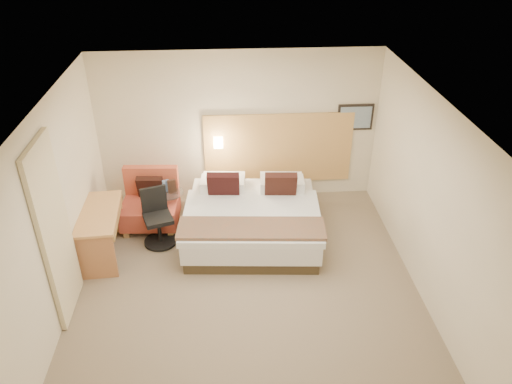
{
  "coord_description": "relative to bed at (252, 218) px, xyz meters",
  "views": [
    {
      "loc": [
        -0.24,
        -5.42,
        4.78
      ],
      "look_at": [
        0.18,
        0.72,
        1.12
      ],
      "focal_mm": 35.0,
      "sensor_mm": 36.0,
      "label": 1
    }
  ],
  "objects": [
    {
      "name": "wall_back",
      "position": [
        -0.15,
        1.29,
        1.02
      ],
      "size": [
        4.8,
        0.02,
        2.7
      ],
      "primitive_type": "cube",
      "color": "beige",
      "rests_on": "floor"
    },
    {
      "name": "curtain",
      "position": [
        -2.51,
        -1.47,
        0.89
      ],
      "size": [
        0.06,
        0.9,
        2.42
      ],
      "primitive_type": "cube",
      "color": "beige",
      "rests_on": "wall_left"
    },
    {
      "name": "wall_right",
      "position": [
        2.26,
        -1.22,
        1.02
      ],
      "size": [
        0.02,
        5.0,
        2.7
      ],
      "primitive_type": "cube",
      "color": "beige",
      "rests_on": "floor"
    },
    {
      "name": "side_table",
      "position": [
        -1.36,
        0.51,
        -0.02
      ],
      "size": [
        0.63,
        0.63,
        0.57
      ],
      "color": "silver",
      "rests_on": "floor"
    },
    {
      "name": "floor",
      "position": [
        -0.15,
        -1.22,
        -0.34
      ],
      "size": [
        4.8,
        5.0,
        0.02
      ],
      "primitive_type": "cube",
      "color": "#776650",
      "rests_on": "ground"
    },
    {
      "name": "headboard_panel",
      "position": [
        0.55,
        1.25,
        0.62
      ],
      "size": [
        2.6,
        0.04,
        1.3
      ],
      "primitive_type": "cube",
      "color": "tan",
      "rests_on": "wall_back"
    },
    {
      "name": "desk_chair",
      "position": [
        -1.49,
        -0.07,
        0.04
      ],
      "size": [
        0.65,
        0.65,
        0.92
      ],
      "color": "black",
      "rests_on": "floor"
    },
    {
      "name": "art_frame",
      "position": [
        1.87,
        1.26,
        1.17
      ],
      "size": [
        0.62,
        0.03,
        0.47
      ],
      "primitive_type": "cube",
      "color": "black",
      "rests_on": "wall_back"
    },
    {
      "name": "wall_left",
      "position": [
        -2.56,
        -1.22,
        1.02
      ],
      "size": [
        0.02,
        5.0,
        2.7
      ],
      "primitive_type": "cube",
      "color": "beige",
      "rests_on": "floor"
    },
    {
      "name": "ceiling",
      "position": [
        -0.15,
        -1.22,
        2.38
      ],
      "size": [
        4.8,
        5.0,
        0.02
      ],
      "primitive_type": "cube",
      "color": "silver",
      "rests_on": "floor"
    },
    {
      "name": "desk",
      "position": [
        -2.27,
        -0.34,
        0.27
      ],
      "size": [
        0.64,
        1.26,
        0.77
      ],
      "color": "tan",
      "rests_on": "floor"
    },
    {
      "name": "wall_front",
      "position": [
        -0.15,
        -3.73,
        1.02
      ],
      "size": [
        4.8,
        0.02,
        2.7
      ],
      "primitive_type": "cube",
      "color": "beige",
      "rests_on": "floor"
    },
    {
      "name": "lamp_arm",
      "position": [
        -0.5,
        1.2,
        0.82
      ],
      "size": [
        0.02,
        0.12,
        0.02
      ],
      "primitive_type": "cylinder",
      "rotation": [
        1.57,
        0.0,
        0.0
      ],
      "color": "silver",
      "rests_on": "wall_back"
    },
    {
      "name": "bottle_a",
      "position": [
        -1.41,
        0.53,
        0.34
      ],
      "size": [
        0.08,
        0.08,
        0.21
      ],
      "primitive_type": "cylinder",
      "rotation": [
        0.0,
        0.0,
        0.27
      ],
      "color": "#94B9E4",
      "rests_on": "side_table"
    },
    {
      "name": "bottle_b",
      "position": [
        -1.36,
        0.55,
        0.34
      ],
      "size": [
        0.08,
        0.08,
        0.21
      ],
      "primitive_type": "cylinder",
      "rotation": [
        0.0,
        0.0,
        0.27
      ],
      "color": "#86A5CF",
      "rests_on": "side_table"
    },
    {
      "name": "lounge_chair",
      "position": [
        -1.65,
        0.46,
        0.04
      ],
      "size": [
        0.94,
        0.84,
        0.95
      ],
      "color": "#AB8050",
      "rests_on": "floor"
    },
    {
      "name": "lamp_shade",
      "position": [
        -0.5,
        1.14,
        0.82
      ],
      "size": [
        0.15,
        0.15,
        0.15
      ],
      "primitive_type": "cube",
      "color": "#F7E6C1",
      "rests_on": "wall_back"
    },
    {
      "name": "art_canvas",
      "position": [
        1.87,
        1.24,
        1.17
      ],
      "size": [
        0.54,
        0.01,
        0.39
      ],
      "primitive_type": "cube",
      "color": "gray",
      "rests_on": "wall_back"
    },
    {
      "name": "menu_folder",
      "position": [
        -1.29,
        0.5,
        0.35
      ],
      "size": [
        0.14,
        0.09,
        0.23
      ],
      "primitive_type": "cube",
      "rotation": [
        0.0,
        0.0,
        0.27
      ],
      "color": "#342015",
      "rests_on": "side_table"
    },
    {
      "name": "bed",
      "position": [
        0.0,
        0.0,
        0.0
      ],
      "size": [
        2.24,
        2.19,
        1.03
      ],
      "color": "#3A2E1D",
      "rests_on": "floor"
    }
  ]
}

